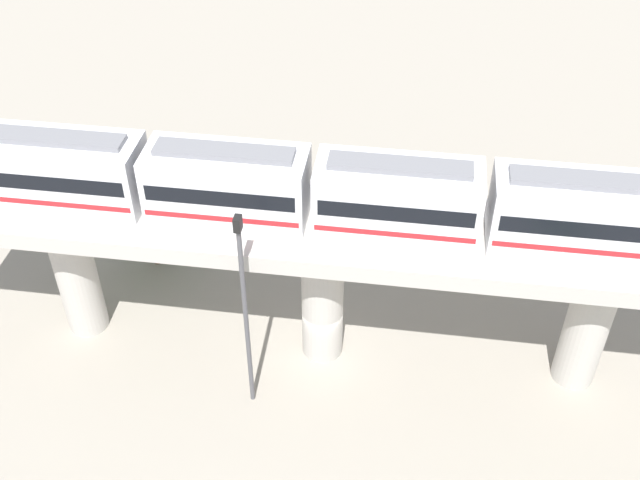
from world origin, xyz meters
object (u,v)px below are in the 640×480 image
Objects in this scene: tree_mid_lot at (149,214)px; signal_post at (245,308)px; parked_car_orange at (552,202)px; train at (311,191)px; parked_car_yellow at (467,233)px; parked_car_red at (247,190)px.

tree_mid_lot is 0.50× the size of signal_post.
parked_car_orange is 21.97m from signal_post.
parked_car_yellow is (8.83, -7.27, -8.51)m from train.
tree_mid_lot reaches higher than parked_car_red.
parked_car_yellow is at bearing -111.06° from parked_car_red.
train is 6.14× the size of parked_car_yellow.
train is 5.31× the size of tree_mid_lot.
parked_car_yellow is 13.03m from parked_car_red.
signal_post is at bearing 138.87° from parked_car_orange.
tree_mid_lot is (-7.53, 21.38, 2.58)m from parked_car_orange.
train is at bearing -32.99° from signal_post.
parked_car_orange is 17.80m from parked_car_red.
signal_post is at bearing 153.35° from parked_car_yellow.
parked_car_orange is at bearing -96.76° from parked_car_red.
parked_car_orange is at bearing -44.36° from train.
parked_car_yellow is at bearing -39.45° from train.
signal_post reaches higher than tree_mid_lot.
train reaches higher than tree_mid_lot.
parked_car_red is at bearing 95.61° from parked_car_orange.
tree_mid_lot is at bearing 110.50° from parked_car_orange.
parked_car_yellow is 6.09m from parked_car_orange.
parked_car_red is (-1.40, 17.74, 0.00)m from parked_car_orange.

